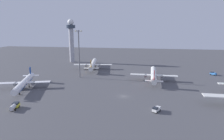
{
  "coord_description": "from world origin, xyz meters",
  "views": [
    {
      "loc": [
        8.73,
        -96.69,
        35.08
      ],
      "look_at": [
        -11.98,
        40.56,
        4.0
      ],
      "focal_mm": 33.02,
      "sensor_mm": 36.0,
      "label": 1
    }
  ],
  "objects": [
    {
      "name": "maintenance_van",
      "position": [
        57.97,
        52.52,
        1.18
      ],
      "size": [
        4.18,
        4.42,
        2.25
      ],
      "rotation": [
        0.0,
        0.0,
        0.71
      ],
      "color": "#3372BF",
      "rests_on": "ground"
    },
    {
      "name": "baggage_tractor",
      "position": [
        14.95,
        -16.53,
        1.18
      ],
      "size": [
        3.8,
        4.56,
        2.25
      ],
      "rotation": [
        0.0,
        0.0,
        2.61
      ],
      "color": "white",
      "rests_on": "ground"
    },
    {
      "name": "control_tower",
      "position": [
        -57.07,
        87.31,
        22.85
      ],
      "size": [
        8.0,
        8.0,
        39.61
      ],
      "color": "#A8A8B2",
      "rests_on": "ground"
    },
    {
      "name": "airplane_terminal_side",
      "position": [
        15.94,
        32.09,
        3.68
      ],
      "size": [
        29.52,
        37.95,
        9.74
      ],
      "rotation": [
        0.0,
        0.0,
        -0.04
      ],
      "color": "silver",
      "rests_on": "ground"
    },
    {
      "name": "airplane_taxiway_distant",
      "position": [
        -30.16,
        59.57,
        3.77
      ],
      "size": [
        30.35,
        38.84,
        9.98
      ],
      "rotation": [
        0.0,
        0.0,
        0.15
      ],
      "color": "silver",
      "rests_on": "ground"
    },
    {
      "name": "fuel_truck",
      "position": [
        -44.06,
        -22.52,
        1.37
      ],
      "size": [
        3.36,
        6.58,
        2.35
      ],
      "rotation": [
        0.0,
        0.0,
        0.19
      ],
      "color": "yellow",
      "rests_on": "ground"
    },
    {
      "name": "apron_light_east",
      "position": [
        -32.62,
        32.58,
        17.56
      ],
      "size": [
        4.8,
        0.9,
        31.3
      ],
      "color": "slate",
      "rests_on": "ground"
    },
    {
      "name": "airplane_far_stand",
      "position": [
        -55.59,
        4.37,
        3.45
      ],
      "size": [
        27.44,
        34.93,
        9.14
      ],
      "rotation": [
        0.0,
        0.0,
        3.43
      ],
      "color": "white",
      "rests_on": "ground"
    },
    {
      "name": "ground_plane",
      "position": [
        0.0,
        0.0,
        0.0
      ],
      "size": [
        416.0,
        416.0,
        0.0
      ],
      "primitive_type": "plane",
      "color": "#4C4C51"
    }
  ]
}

